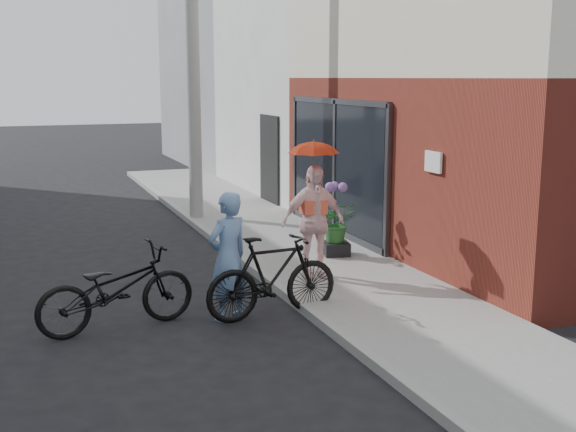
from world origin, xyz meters
TOP-DOWN VIEW (x-y plane):
  - ground at (0.00, 0.00)m, footprint 80.00×80.00m
  - sidewalk at (2.10, 2.00)m, footprint 2.20×24.00m
  - curb at (0.94, 2.00)m, footprint 0.12×24.00m
  - brick_building at (7.19, 2.01)m, footprint 8.09×8.00m
  - plaster_building at (7.20, 9.00)m, footprint 8.00×6.00m
  - east_building_far at (7.20, 16.00)m, footprint 8.00×8.00m
  - utility_pole at (1.10, 6.00)m, footprint 0.28×0.28m
  - officer at (-0.04, -0.23)m, footprint 0.70×0.59m
  - bike_left at (-1.41, -0.11)m, footprint 2.03×1.02m
  - bike_right at (0.50, -0.36)m, footprint 1.81×0.63m
  - kimono_woman at (1.55, 0.80)m, footprint 0.98×0.43m
  - parasol at (1.55, 0.80)m, footprint 0.70×0.70m
  - planter at (2.43, 1.89)m, footprint 0.49×0.49m
  - potted_plant at (2.43, 1.89)m, footprint 0.59×0.51m

SIDE VIEW (x-z plane):
  - ground at x=0.00m, z-range 0.00..0.00m
  - sidewalk at x=2.10m, z-range 0.00..0.12m
  - curb at x=0.94m, z-range 0.00..0.12m
  - planter at x=2.43m, z-range 0.12..0.34m
  - bike_left at x=-1.41m, z-range 0.00..1.02m
  - bike_right at x=0.50m, z-range 0.00..1.07m
  - potted_plant at x=2.43m, z-range 0.34..0.99m
  - officer at x=-0.04m, z-range 0.00..1.63m
  - kimono_woman at x=1.55m, z-range 0.12..1.78m
  - parasol at x=1.55m, z-range 1.78..2.39m
  - brick_building at x=7.19m, z-range -0.01..5.99m
  - plaster_building at x=7.20m, z-range 0.00..7.00m
  - east_building_far at x=7.20m, z-range 0.00..7.00m
  - utility_pole at x=1.10m, z-range 0.00..7.00m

